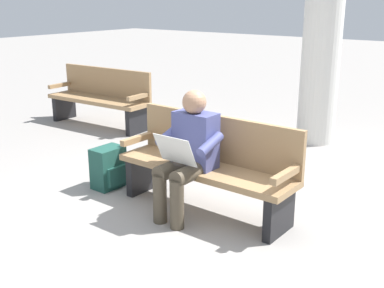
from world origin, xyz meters
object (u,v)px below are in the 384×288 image
object	(u,v)px
bench_near	(209,163)
bench_far	(101,97)
support_pillar	(323,27)
person_seated	(188,151)
backpack	(109,168)

from	to	relation	value
bench_near	bench_far	bearing A→B (deg)	-25.41
bench_near	support_pillar	xyz separation A→B (m)	(0.11, -2.78, 1.13)
bench_far	support_pillar	size ratio (longest dim) A/B	0.57
support_pillar	bench_near	bearing A→B (deg)	92.32
bench_near	person_seated	xyz separation A→B (m)	(0.07, 0.23, 0.17)
backpack	support_pillar	distance (m)	3.45
backpack	support_pillar	bearing A→B (deg)	-109.46
bench_near	bench_far	size ratio (longest dim) A/B	0.99
backpack	person_seated	bearing A→B (deg)	178.66
bench_near	person_seated	size ratio (longest dim) A/B	1.53
person_seated	support_pillar	size ratio (longest dim) A/B	0.37
bench_far	support_pillar	world-z (taller)	support_pillar
bench_far	bench_near	bearing A→B (deg)	151.14
bench_near	backpack	size ratio (longest dim) A/B	4.06
backpack	bench_far	xyz separation A→B (m)	(2.04, -1.78, 0.24)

